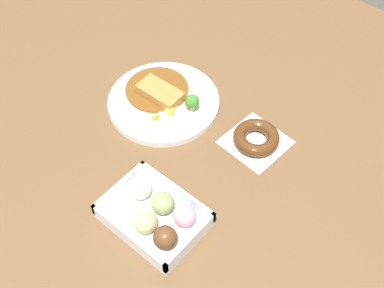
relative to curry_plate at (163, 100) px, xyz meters
The scene contains 4 objects.
ground_plane 0.09m from the curry_plate, 121.81° to the left, with size 1.60×1.60×0.00m, color brown.
curry_plate is the anchor object (origin of this frame).
donut_box 0.34m from the curry_plate, 130.15° to the left, with size 0.21×0.15×0.06m.
chocolate_ring_donut 0.26m from the curry_plate, 168.86° to the right, with size 0.15×0.15×0.03m.
Camera 1 is at (-0.57, 0.54, 0.91)m, focal length 45.89 mm.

